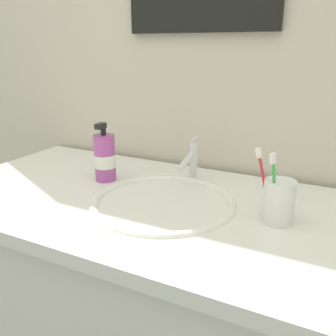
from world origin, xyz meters
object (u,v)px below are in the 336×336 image
at_px(toothbrush_cup, 279,202).
at_px(toothbrush_green, 274,184).
at_px(toothbrush_red, 264,179).
at_px(faucet, 191,160).
at_px(soap_dispenser, 105,158).

height_order(toothbrush_cup, toothbrush_green, toothbrush_green).
height_order(toothbrush_cup, toothbrush_red, toothbrush_red).
relative_size(toothbrush_cup, toothbrush_green, 0.61).
distance_m(faucet, toothbrush_red, 0.31).
bearing_deg(faucet, toothbrush_cup, -29.11).
bearing_deg(faucet, toothbrush_green, -33.63).
bearing_deg(toothbrush_red, faucet, 146.93).
bearing_deg(toothbrush_cup, toothbrush_red, -176.64).
distance_m(faucet, toothbrush_green, 0.34).
bearing_deg(toothbrush_red, toothbrush_green, -38.42).
bearing_deg(toothbrush_green, faucet, 146.37).
distance_m(toothbrush_cup, toothbrush_red, 0.06).
bearing_deg(soap_dispenser, faucet, 24.32).
relative_size(toothbrush_green, soap_dispenser, 0.95).
distance_m(toothbrush_green, soap_dispenser, 0.53).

